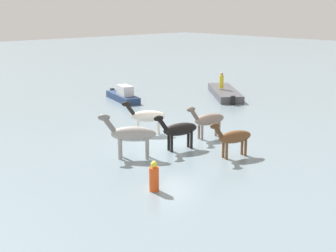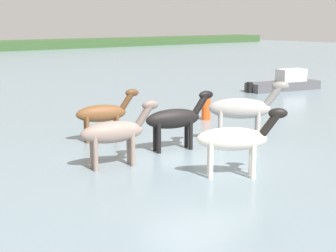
{
  "view_description": "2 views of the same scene",
  "coord_description": "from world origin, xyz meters",
  "px_view_note": "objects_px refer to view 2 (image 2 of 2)",
  "views": [
    {
      "loc": [
        14.36,
        15.48,
        6.53
      ],
      "look_at": [
        0.17,
        -0.08,
        0.93
      ],
      "focal_mm": 47.96,
      "sensor_mm": 36.0,
      "label": 1
    },
    {
      "loc": [
        -9.35,
        -10.76,
        3.92
      ],
      "look_at": [
        0.14,
        0.98,
        0.77
      ],
      "focal_mm": 54.27,
      "sensor_mm": 36.0,
      "label": 2
    }
  ],
  "objects_px": {
    "horse_mid_herd": "(104,113)",
    "buoy_channel_marker": "(206,107)",
    "boat_dinghy_port": "(285,85)",
    "horse_dun_straggler": "(176,119)",
    "horse_chestnut_trailing": "(242,109)",
    "horse_pinto_flank": "(235,139)",
    "horse_lead": "(115,132)"
  },
  "relations": [
    {
      "from": "horse_mid_herd",
      "to": "buoy_channel_marker",
      "type": "xyz_separation_m",
      "value": [
        5.11,
        0.53,
        -0.41
      ]
    },
    {
      "from": "boat_dinghy_port",
      "to": "horse_dun_straggler",
      "type": "bearing_deg",
      "value": -142.49
    },
    {
      "from": "horse_chestnut_trailing",
      "to": "buoy_channel_marker",
      "type": "height_order",
      "value": "horse_chestnut_trailing"
    },
    {
      "from": "horse_pinto_flank",
      "to": "horse_chestnut_trailing",
      "type": "distance_m",
      "value": 3.89
    },
    {
      "from": "horse_pinto_flank",
      "to": "boat_dinghy_port",
      "type": "height_order",
      "value": "horse_pinto_flank"
    },
    {
      "from": "horse_lead",
      "to": "horse_pinto_flank",
      "type": "xyz_separation_m",
      "value": [
        1.86,
        -2.66,
        0.01
      ]
    },
    {
      "from": "horse_dun_straggler",
      "to": "horse_lead",
      "type": "relative_size",
      "value": 1.01
    },
    {
      "from": "buoy_channel_marker",
      "to": "horse_chestnut_trailing",
      "type": "bearing_deg",
      "value": -115.68
    },
    {
      "from": "horse_pinto_flank",
      "to": "horse_chestnut_trailing",
      "type": "xyz_separation_m",
      "value": [
        2.97,
        2.51,
        0.12
      ]
    },
    {
      "from": "horse_dun_straggler",
      "to": "horse_lead",
      "type": "bearing_deg",
      "value": -157.01
    },
    {
      "from": "horse_lead",
      "to": "horse_pinto_flank",
      "type": "bearing_deg",
      "value": -42.57
    },
    {
      "from": "buoy_channel_marker",
      "to": "horse_mid_herd",
      "type": "bearing_deg",
      "value": -174.14
    },
    {
      "from": "horse_pinto_flank",
      "to": "horse_chestnut_trailing",
      "type": "bearing_deg",
      "value": 78.72
    },
    {
      "from": "horse_pinto_flank",
      "to": "buoy_channel_marker",
      "type": "relative_size",
      "value": 1.76
    },
    {
      "from": "horse_mid_herd",
      "to": "horse_lead",
      "type": "bearing_deg",
      "value": -99.71
    },
    {
      "from": "horse_dun_straggler",
      "to": "boat_dinghy_port",
      "type": "bearing_deg",
      "value": 39.73
    },
    {
      "from": "horse_dun_straggler",
      "to": "horse_chestnut_trailing",
      "type": "relative_size",
      "value": 1.07
    },
    {
      "from": "horse_pinto_flank",
      "to": "boat_dinghy_port",
      "type": "xyz_separation_m",
      "value": [
        14.24,
        9.67,
        -0.67
      ]
    },
    {
      "from": "boat_dinghy_port",
      "to": "buoy_channel_marker",
      "type": "bearing_deg",
      "value": -147.43
    },
    {
      "from": "horse_dun_straggler",
      "to": "horse_mid_herd",
      "type": "distance_m",
      "value": 2.64
    },
    {
      "from": "horse_dun_straggler",
      "to": "horse_lead",
      "type": "height_order",
      "value": "horse_dun_straggler"
    },
    {
      "from": "horse_chestnut_trailing",
      "to": "buoy_channel_marker",
      "type": "xyz_separation_m",
      "value": [
        1.68,
        3.48,
        -0.59
      ]
    },
    {
      "from": "horse_mid_herd",
      "to": "boat_dinghy_port",
      "type": "height_order",
      "value": "horse_mid_herd"
    },
    {
      "from": "buoy_channel_marker",
      "to": "horse_lead",
      "type": "bearing_deg",
      "value": -152.8
    },
    {
      "from": "horse_mid_herd",
      "to": "boat_dinghy_port",
      "type": "relative_size",
      "value": 0.45
    },
    {
      "from": "horse_dun_straggler",
      "to": "horse_lead",
      "type": "distance_m",
      "value": 2.48
    },
    {
      "from": "horse_mid_herd",
      "to": "horse_pinto_flank",
      "type": "bearing_deg",
      "value": -68.6
    },
    {
      "from": "horse_pinto_flank",
      "to": "buoy_channel_marker",
      "type": "distance_m",
      "value": 7.6
    },
    {
      "from": "boat_dinghy_port",
      "to": "buoy_channel_marker",
      "type": "distance_m",
      "value": 10.27
    },
    {
      "from": "horse_pinto_flank",
      "to": "horse_mid_herd",
      "type": "distance_m",
      "value": 5.49
    },
    {
      "from": "horse_dun_straggler",
      "to": "horse_pinto_flank",
      "type": "relative_size",
      "value": 1.14
    },
    {
      "from": "boat_dinghy_port",
      "to": "horse_mid_herd",
      "type": "bearing_deg",
      "value": -152.43
    }
  ]
}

